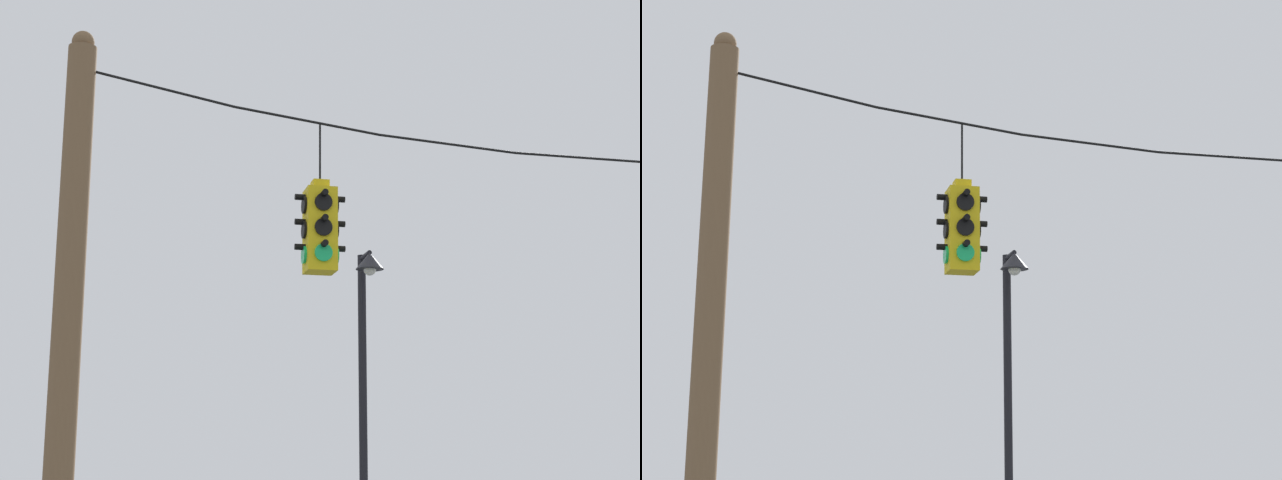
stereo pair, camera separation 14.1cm
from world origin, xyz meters
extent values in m
cylinder|color=brown|center=(-6.00, 0.16, 3.50)|extent=(0.32, 0.32, 7.00)
sphere|color=brown|center=(-6.00, 0.16, 7.07)|extent=(0.25, 0.25, 0.25)
cylinder|color=black|center=(-5.14, 0.16, 6.60)|extent=(1.72, 0.03, 0.34)
cylinder|color=black|center=(-3.43, 0.16, 6.33)|extent=(1.72, 0.03, 0.24)
cylinder|color=black|center=(-1.71, 0.16, 6.18)|extent=(1.72, 0.03, 0.13)
cylinder|color=black|center=(0.00, 0.16, 6.13)|extent=(1.71, 0.03, 0.03)
cube|color=yellow|center=(-3.29, 0.16, 5.04)|extent=(0.34, 0.34, 0.97)
cube|color=yellow|center=(-3.29, 0.16, 5.57)|extent=(0.19, 0.19, 0.10)
cylinder|color=black|center=(-3.29, 0.16, 5.96)|extent=(0.02, 0.02, 0.68)
cylinder|color=black|center=(-3.29, -0.03, 5.33)|extent=(0.20, 0.03, 0.20)
cylinder|color=black|center=(-3.29, -0.07, 5.42)|extent=(0.07, 0.12, 0.07)
cylinder|color=black|center=(-3.29, -0.03, 5.04)|extent=(0.20, 0.03, 0.20)
cylinder|color=black|center=(-3.29, -0.07, 5.13)|extent=(0.07, 0.12, 0.07)
cylinder|color=#19C666|center=(-3.29, -0.03, 4.75)|extent=(0.20, 0.03, 0.20)
cylinder|color=black|center=(-3.29, -0.07, 4.84)|extent=(0.07, 0.12, 0.07)
cylinder|color=black|center=(-3.29, 0.34, 5.33)|extent=(0.20, 0.03, 0.20)
cylinder|color=black|center=(-3.29, 0.39, 5.42)|extent=(0.07, 0.12, 0.07)
cylinder|color=black|center=(-3.29, 0.34, 5.04)|extent=(0.20, 0.03, 0.20)
cylinder|color=black|center=(-3.29, 0.39, 5.13)|extent=(0.07, 0.12, 0.07)
cylinder|color=#19C666|center=(-3.29, 0.34, 4.75)|extent=(0.20, 0.03, 0.20)
cylinder|color=black|center=(-3.29, 0.39, 4.84)|extent=(0.07, 0.12, 0.07)
cylinder|color=black|center=(-3.47, 0.16, 5.33)|extent=(0.03, 0.20, 0.20)
cylinder|color=black|center=(-3.52, 0.16, 5.42)|extent=(0.12, 0.07, 0.07)
cylinder|color=black|center=(-3.47, 0.16, 5.04)|extent=(0.03, 0.20, 0.20)
cylinder|color=black|center=(-3.52, 0.16, 5.13)|extent=(0.12, 0.07, 0.07)
cylinder|color=#19C666|center=(-3.47, 0.16, 4.75)|extent=(0.03, 0.20, 0.20)
cylinder|color=black|center=(-3.52, 0.16, 4.84)|extent=(0.12, 0.07, 0.07)
cylinder|color=black|center=(-3.10, 0.16, 5.33)|extent=(0.03, 0.20, 0.20)
cylinder|color=black|center=(-3.06, 0.16, 5.42)|extent=(0.12, 0.07, 0.07)
cylinder|color=black|center=(-3.10, 0.16, 5.04)|extent=(0.03, 0.20, 0.20)
cylinder|color=black|center=(-3.06, 0.16, 5.13)|extent=(0.12, 0.07, 0.07)
cylinder|color=#19C666|center=(-3.10, 0.16, 4.75)|extent=(0.03, 0.20, 0.20)
cylinder|color=black|center=(-3.06, 0.16, 4.84)|extent=(0.12, 0.07, 0.07)
cylinder|color=black|center=(-1.95, 3.34, 2.73)|extent=(0.12, 0.12, 5.46)
cylinder|color=black|center=(-1.95, 3.11, 5.41)|extent=(0.07, 0.45, 0.07)
cone|color=#232328|center=(-1.95, 2.89, 5.29)|extent=(0.41, 0.41, 0.24)
sphere|color=silver|center=(-1.95, 2.89, 5.17)|extent=(0.18, 0.18, 0.18)
camera|label=1|loc=(-5.61, -10.37, 2.49)|focal=55.00mm
camera|label=2|loc=(-5.48, -10.40, 2.49)|focal=55.00mm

